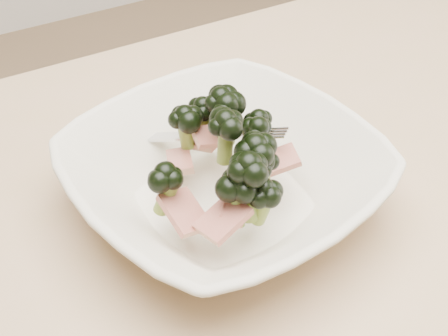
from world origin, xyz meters
The scene contains 2 objects.
dining_table centered at (0.00, 0.00, 0.65)m, with size 1.20×0.80×0.75m.
broccoli_dish centered at (-0.06, 0.04, 0.79)m, with size 0.35×0.35×0.13m.
Camera 1 is at (-0.29, -0.37, 1.20)m, focal length 50.00 mm.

